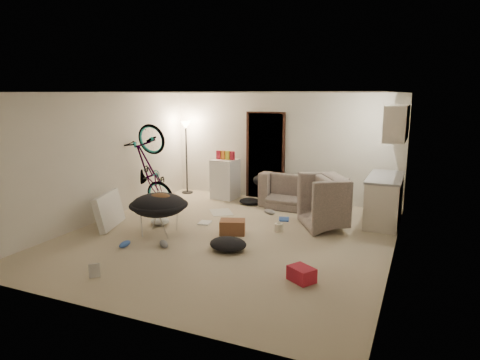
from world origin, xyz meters
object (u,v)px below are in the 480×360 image
at_px(bicycle, 150,187).
at_px(drink_case_a, 232,227).
at_px(kitchen_counter, 384,200).
at_px(drink_case_b, 302,274).
at_px(mini_fridge, 225,179).
at_px(floor_lamp, 186,142).
at_px(sofa, 305,195).
at_px(saucer_chair, 159,210).
at_px(tv_box, 109,210).
at_px(armchair, 342,208).
at_px(juicer, 279,227).

distance_m(bicycle, drink_case_a, 2.47).
relative_size(kitchen_counter, drink_case_b, 4.38).
bearing_deg(kitchen_counter, mini_fridge, 171.56).
xyz_separation_m(floor_lamp, drink_case_b, (4.09, -3.93, -1.21)).
height_order(sofa, drink_case_b, sofa).
xyz_separation_m(bicycle, drink_case_a, (2.31, -0.78, -0.37)).
height_order(mini_fridge, drink_case_a, mini_fridge).
height_order(kitchen_counter, saucer_chair, kitchen_counter).
distance_m(tv_box, drink_case_b, 4.09).
bearing_deg(kitchen_counter, drink_case_b, -102.68).
relative_size(floor_lamp, kitchen_counter, 1.21).
bearing_deg(floor_lamp, armchair, -17.07).
xyz_separation_m(floor_lamp, mini_fridge, (1.12, -0.10, -0.84)).
height_order(floor_lamp, kitchen_counter, floor_lamp).
bearing_deg(kitchen_counter, armchair, -139.14).
relative_size(floor_lamp, juicer, 8.12).
xyz_separation_m(floor_lamp, sofa, (3.13, -0.20, -1.02)).
distance_m(tv_box, juicer, 3.21).
height_order(drink_case_b, juicer, juicer).
bearing_deg(sofa, drink_case_b, 106.41).
relative_size(kitchen_counter, bicycle, 0.79).
bearing_deg(drink_case_b, sofa, 136.81).
height_order(sofa, saucer_chair, saucer_chair).
relative_size(bicycle, tv_box, 1.94).
bearing_deg(juicer, kitchen_counter, 39.73).
bearing_deg(tv_box, drink_case_a, -4.44).
bearing_deg(mini_fridge, saucer_chair, -85.24).
distance_m(sofa, mini_fridge, 2.02).
distance_m(sofa, armchair, 1.45).
xyz_separation_m(mini_fridge, juicer, (2.02, -1.96, -0.38)).
xyz_separation_m(armchair, bicycle, (-4.02, -0.45, 0.14)).
relative_size(floor_lamp, tv_box, 1.85).
distance_m(sofa, drink_case_b, 3.86).
bearing_deg(armchair, tv_box, 83.38).
bearing_deg(armchair, kitchen_counter, -79.70).
bearing_deg(bicycle, sofa, -62.07).
bearing_deg(bicycle, drink_case_b, -117.70).
distance_m(mini_fridge, drink_case_b, 4.86).
xyz_separation_m(saucer_chair, drink_case_a, (1.21, 0.52, -0.31)).
bearing_deg(armchair, drink_case_b, 148.84).
bearing_deg(saucer_chair, floor_lamp, 111.73).
relative_size(saucer_chair, tv_box, 1.07).
distance_m(floor_lamp, juicer, 3.94).
xyz_separation_m(saucer_chair, tv_box, (-1.10, -0.03, -0.12)).
height_order(floor_lamp, juicer, floor_lamp).
relative_size(floor_lamp, saucer_chair, 1.73).
distance_m(kitchen_counter, juicer, 2.23).
relative_size(sofa, bicycle, 1.02).
height_order(armchair, mini_fridge, mini_fridge).
bearing_deg(saucer_chair, juicer, 26.39).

